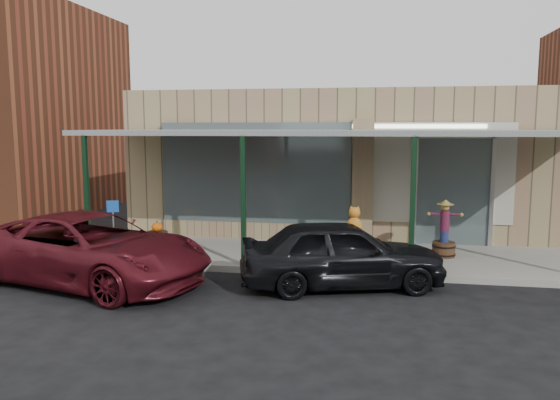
% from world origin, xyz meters
% --- Properties ---
extents(ground, '(120.00, 120.00, 0.00)m').
position_xyz_m(ground, '(0.00, 0.00, 0.00)').
color(ground, black).
rests_on(ground, ground).
extents(sidewalk, '(40.00, 3.20, 0.15)m').
position_xyz_m(sidewalk, '(0.00, 3.60, 0.07)').
color(sidewalk, gray).
rests_on(sidewalk, ground).
extents(storefront, '(12.00, 6.25, 4.20)m').
position_xyz_m(storefront, '(-0.00, 8.16, 2.09)').
color(storefront, '#8F8057').
rests_on(storefront, ground).
extents(awning, '(12.00, 3.00, 3.04)m').
position_xyz_m(awning, '(0.00, 3.56, 3.01)').
color(awning, slate).
rests_on(awning, ground).
extents(block_buildings_near, '(61.00, 8.00, 8.00)m').
position_xyz_m(block_buildings_near, '(2.01, 9.20, 3.77)').
color(block_buildings_near, brown).
rests_on(block_buildings_near, ground).
extents(barrel_scarecrow, '(0.83, 0.61, 1.36)m').
position_xyz_m(barrel_scarecrow, '(2.65, 3.73, 0.61)').
color(barrel_scarecrow, '#492C1D').
rests_on(barrel_scarecrow, sidewalk).
extents(barrel_pumpkin, '(0.66, 0.66, 0.63)m').
position_xyz_m(barrel_pumpkin, '(-4.50, 3.76, 0.37)').
color(barrel_pumpkin, '#492C1D').
rests_on(barrel_pumpkin, sidewalk).
extents(handicap_sign, '(0.27, 0.11, 1.33)m').
position_xyz_m(handicap_sign, '(-5.00, 2.40, 1.01)').
color(handicap_sign, gray).
rests_on(handicap_sign, sidewalk).
extents(parked_sedan, '(4.32, 2.66, 1.54)m').
position_xyz_m(parked_sedan, '(0.40, 1.34, 0.69)').
color(parked_sedan, black).
rests_on(parked_sedan, ground).
extents(car_maroon, '(5.58, 3.61, 1.43)m').
position_xyz_m(car_maroon, '(-4.68, 0.73, 0.71)').
color(car_maroon, '#541019').
rests_on(car_maroon, ground).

